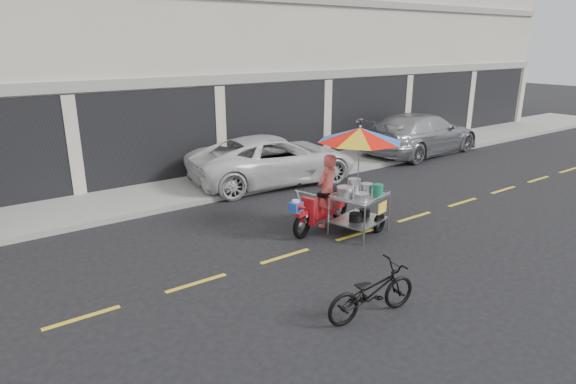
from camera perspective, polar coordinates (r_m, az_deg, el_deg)
ground at (r=11.21m, az=8.08°, el=-5.03°), size 90.00×90.00×0.00m
sidewalk at (r=15.39m, az=-6.08°, el=1.58°), size 45.00×3.00×0.15m
shophouse_block at (r=20.63m, az=-6.71°, el=17.26°), size 36.00×8.11×10.40m
centerline at (r=11.20m, az=8.08°, el=-5.01°), size 42.00×0.10×0.01m
white_pickup at (r=15.02m, az=-1.67°, el=3.89°), size 5.59×3.12×1.48m
silver_pickup at (r=19.66m, az=15.48°, el=6.68°), size 5.71×2.70×1.61m
near_bicycle at (r=7.93m, az=9.90°, el=-11.54°), size 1.73×0.77×0.88m
food_vendor_rig at (r=11.00m, az=7.05°, el=3.20°), size 2.85×2.35×2.50m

